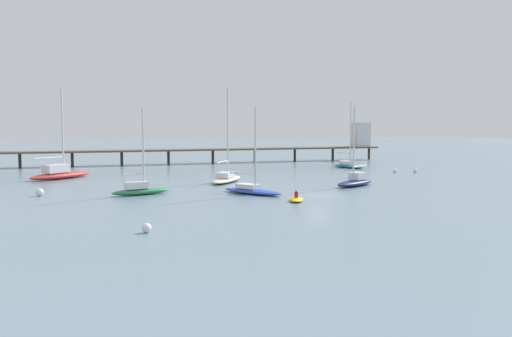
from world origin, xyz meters
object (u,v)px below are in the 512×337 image
at_px(sailboat_teal, 348,164).
at_px(sailboat_red, 60,173).
at_px(pier, 249,145).
at_px(mooring_buoy_inner, 40,192).
at_px(sailboat_navy, 355,181).
at_px(mooring_buoy_outer, 415,170).
at_px(mooring_buoy_mid, 147,228).
at_px(mooring_buoy_near, 395,171).
at_px(sailboat_green, 140,189).
at_px(sailboat_cream, 227,177).
at_px(sailboat_blue, 252,189).
at_px(dinghy_yellow, 296,199).

bearing_deg(sailboat_teal, sailboat_red, -179.89).
relative_size(pier, mooring_buoy_inner, 96.48).
relative_size(sailboat_navy, mooring_buoy_outer, 15.44).
bearing_deg(mooring_buoy_inner, mooring_buoy_mid, -74.06).
bearing_deg(pier, mooring_buoy_near, -67.32).
height_order(sailboat_green, mooring_buoy_inner, sailboat_green).
bearing_deg(sailboat_green, sailboat_cream, 32.21).
distance_m(sailboat_teal, mooring_buoy_mid, 58.14).
bearing_deg(sailboat_red, sailboat_navy, -35.07).
relative_size(mooring_buoy_inner, mooring_buoy_outer, 1.30).
distance_m(sailboat_red, sailboat_cream, 23.10).
height_order(sailboat_blue, sailboat_cream, sailboat_cream).
height_order(sailboat_cream, mooring_buoy_inner, sailboat_cream).
height_order(sailboat_navy, mooring_buoy_near, sailboat_navy).
bearing_deg(mooring_buoy_mid, sailboat_green, 80.54).
distance_m(sailboat_navy, dinghy_yellow, 14.84).
bearing_deg(mooring_buoy_mid, sailboat_teal, 43.56).
bearing_deg(sailboat_red, mooring_buoy_inner, -98.93).
bearing_deg(mooring_buoy_mid, mooring_buoy_outer, 31.54).
bearing_deg(sailboat_navy, pier, 85.48).
relative_size(sailboat_red, sailboat_cream, 1.01).
relative_size(dinghy_yellow, mooring_buoy_outer, 5.17).
height_order(sailboat_teal, mooring_buoy_near, sailboat_teal).
bearing_deg(pier, sailboat_green, -126.02).
relative_size(sailboat_red, sailboat_teal, 1.10).
distance_m(dinghy_yellow, mooring_buoy_mid, 18.54).
relative_size(dinghy_yellow, mooring_buoy_near, 5.37).
xyz_separation_m(pier, sailboat_navy, (-3.26, -41.24, -2.70)).
height_order(sailboat_red, mooring_buoy_inner, sailboat_red).
relative_size(sailboat_teal, mooring_buoy_inner, 13.79).
bearing_deg(sailboat_green, sailboat_blue, -19.19).
bearing_deg(mooring_buoy_inner, pier, 43.46).
bearing_deg(sailboat_navy, sailboat_teal, 58.80).
relative_size(sailboat_green, mooring_buoy_inner, 11.26).
height_order(sailboat_red, mooring_buoy_near, sailboat_red).
relative_size(pier, mooring_buoy_mid, 116.29).
distance_m(sailboat_cream, mooring_buoy_mid, 31.59).
height_order(sailboat_teal, mooring_buoy_inner, sailboat_teal).
bearing_deg(sailboat_red, dinghy_yellow, -57.27).
relative_size(sailboat_blue, sailboat_red, 0.75).
bearing_deg(dinghy_yellow, mooring_buoy_inner, 149.22).
height_order(mooring_buoy_inner, mooring_buoy_outer, mooring_buoy_inner).
relative_size(sailboat_teal, mooring_buoy_outer, 17.95).
bearing_deg(sailboat_cream, sailboat_green, -147.79).
xyz_separation_m(sailboat_green, mooring_buoy_near, (40.52, 10.13, -0.36)).
distance_m(pier, mooring_buoy_near, 31.53).
relative_size(sailboat_blue, mooring_buoy_mid, 13.71).
height_order(sailboat_blue, mooring_buoy_inner, sailboat_blue).
relative_size(sailboat_blue, mooring_buoy_near, 15.40).
height_order(sailboat_red, sailboat_cream, sailboat_red).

